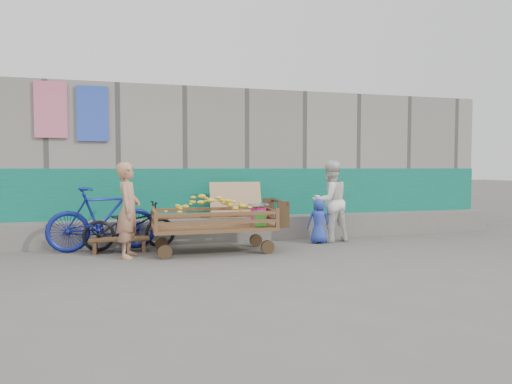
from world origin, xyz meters
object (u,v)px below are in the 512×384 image
object	(u,v)px
banana_cart	(211,215)
child	(319,221)
bicycle_blue	(103,219)
bench	(120,242)
vendor_man	(128,210)
bicycle_dark	(130,226)
woman	(330,201)

from	to	relation	value
banana_cart	child	size ratio (longest dim) A/B	2.61
banana_cart	bicycle_blue	bearing A→B (deg)	159.26
bench	vendor_man	bearing A→B (deg)	-72.96
bicycle_dark	bench	bearing A→B (deg)	136.99
vendor_man	bicycle_dark	world-z (taller)	vendor_man
bicycle_blue	bench	bearing A→B (deg)	-138.75
bench	vendor_man	xyz separation A→B (m)	(0.15, -0.50, 0.57)
bench	child	world-z (taller)	child
bench	bicycle_dark	xyz separation A→B (m)	(0.17, 0.24, 0.23)
banana_cart	vendor_man	size ratio (longest dim) A/B	1.46
vendor_man	bicycle_dark	size ratio (longest dim) A/B	0.96
woman	child	world-z (taller)	woman
vendor_man	bicycle_blue	distance (m)	0.88
vendor_man	bicycle_blue	size ratio (longest dim) A/B	0.83
child	bicycle_dark	xyz separation A→B (m)	(-3.41, 0.27, -0.01)
banana_cart	woman	world-z (taller)	woman
child	vendor_man	bearing A→B (deg)	17.74
vendor_man	woman	xyz separation A→B (m)	(3.71, 0.58, 0.03)
banana_cart	vendor_man	xyz separation A→B (m)	(-1.33, -0.07, 0.12)
woman	vendor_man	bearing A→B (deg)	-1.97
banana_cart	woman	bearing A→B (deg)	12.04
bicycle_blue	banana_cart	bearing A→B (deg)	-118.05
woman	banana_cart	bearing A→B (deg)	1.18
vendor_man	woman	world-z (taller)	woman
banana_cart	bicycle_blue	xyz separation A→B (m)	(-1.76, 0.66, -0.09)
bench	bicycle_blue	distance (m)	0.51
woman	bicycle_dark	size ratio (longest dim) A/B	0.99
banana_cart	woman	xyz separation A→B (m)	(2.38, 0.51, 0.15)
banana_cart	bicycle_dark	xyz separation A→B (m)	(-1.31, 0.66, -0.22)
child	bicycle_dark	distance (m)	3.42
banana_cart	bicycle_dark	size ratio (longest dim) A/B	1.40
banana_cart	woman	size ratio (longest dim) A/B	1.41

